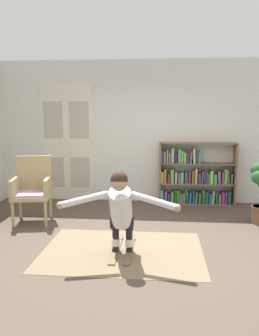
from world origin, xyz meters
TOP-DOWN VIEW (x-y plane):
  - ground_plane at (0.00, 0.00)m, footprint 7.20×7.20m
  - back_wall at (0.00, 2.60)m, footprint 6.00×0.10m
  - double_door at (-1.58, 2.54)m, footprint 1.22×0.05m
  - rug at (-0.10, -0.19)m, footprint 2.13×1.57m
  - bookshelf at (1.07, 2.39)m, footprint 1.52×0.30m
  - wicker_chair at (-1.77, 0.99)m, footprint 0.69×0.69m
  - skis_pair at (-0.10, -0.16)m, footprint 0.28×0.95m
  - person_skier at (-0.09, -0.38)m, footprint 1.47×0.62m

SIDE VIEW (x-z plane):
  - ground_plane at x=0.00m, z-range 0.00..0.00m
  - rug at x=-0.10m, z-range 0.00..0.01m
  - skis_pair at x=-0.10m, z-range -0.01..0.06m
  - bookshelf at x=1.07m, z-range -0.10..1.15m
  - wicker_chair at x=-1.77m, z-range 0.03..1.13m
  - person_skier at x=-0.09m, z-range 0.14..1.21m
  - double_door at x=-1.58m, z-range 0.01..2.46m
  - back_wall at x=0.00m, z-range 0.00..2.90m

